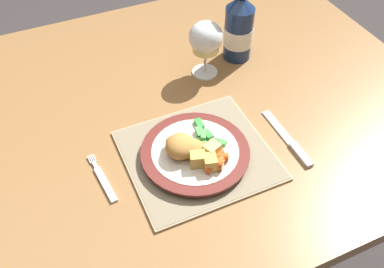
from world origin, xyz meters
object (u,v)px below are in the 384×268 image
dinner_plate (195,153)px  bottle (239,27)px  fork (104,181)px  table_knife (291,142)px  dining_table (160,135)px  wine_glass (206,40)px

dinner_plate → bottle: (0.25, 0.29, 0.07)m
fork → table_knife: table_knife is taller
dinner_plate → bottle: bottle is taller
bottle → dinner_plate: bearing=-131.6°
dining_table → table_knife: size_ratio=7.38×
wine_glass → fork: bearing=-145.2°
dinner_plate → table_knife: bearing=-12.8°
dining_table → table_knife: 0.33m
dining_table → dinner_plate: (0.02, -0.17, 0.10)m
dining_table → fork: bearing=-139.7°
dinner_plate → bottle: bearing=48.4°
table_knife → wine_glass: size_ratio=1.24×
fork → wine_glass: size_ratio=0.92×
dinner_plate → dining_table: bearing=96.1°
table_knife → dinner_plate: bearing=167.2°
dining_table → wine_glass: (0.16, 0.09, 0.19)m
dining_table → wine_glass: wine_glass is taller
fork → dining_table: bearing=40.3°
dinner_plate → wine_glass: (0.14, 0.25, 0.08)m
bottle → dining_table: bearing=-156.9°
dining_table → bottle: bottle is taller
table_knife → bottle: bearing=82.5°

